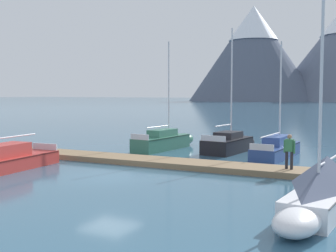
{
  "coord_description": "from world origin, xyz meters",
  "views": [
    {
      "loc": [
        12.02,
        -16.79,
        3.95
      ],
      "look_at": [
        0.0,
        6.0,
        2.0
      ],
      "focal_mm": 46.2,
      "sensor_mm": 36.0,
      "label": 1
    }
  ],
  "objects_px": {
    "sailboat_far_berth": "(279,148)",
    "sailboat_outer_slip": "(323,186)",
    "person_on_dock": "(289,149)",
    "sailboat_mid_dock_starboard": "(231,143)",
    "sailboat_mid_dock_port": "(166,141)"
  },
  "relations": [
    {
      "from": "sailboat_far_berth",
      "to": "sailboat_outer_slip",
      "type": "xyz_separation_m",
      "value": [
        4.32,
        -11.91,
        0.31
      ]
    },
    {
      "from": "sailboat_outer_slip",
      "to": "person_on_dock",
      "type": "relative_size",
      "value": 4.25
    },
    {
      "from": "sailboat_far_berth",
      "to": "person_on_dock",
      "type": "relative_size",
      "value": 4.29
    },
    {
      "from": "person_on_dock",
      "to": "sailboat_outer_slip",
      "type": "bearing_deg",
      "value": -68.09
    },
    {
      "from": "sailboat_outer_slip",
      "to": "sailboat_mid_dock_port",
      "type": "bearing_deg",
      "value": 135.81
    },
    {
      "from": "sailboat_mid_dock_starboard",
      "to": "person_on_dock",
      "type": "distance_m",
      "value": 8.78
    },
    {
      "from": "sailboat_mid_dock_starboard",
      "to": "sailboat_far_berth",
      "type": "bearing_deg",
      "value": -15.13
    },
    {
      "from": "sailboat_outer_slip",
      "to": "sailboat_far_berth",
      "type": "bearing_deg",
      "value": 109.95
    },
    {
      "from": "sailboat_mid_dock_starboard",
      "to": "sailboat_outer_slip",
      "type": "xyz_separation_m",
      "value": [
        7.75,
        -12.83,
        0.25
      ]
    },
    {
      "from": "sailboat_mid_dock_starboard",
      "to": "sailboat_mid_dock_port",
      "type": "bearing_deg",
      "value": -169.27
    },
    {
      "from": "sailboat_mid_dock_port",
      "to": "person_on_dock",
      "type": "bearing_deg",
      "value": -31.34
    },
    {
      "from": "sailboat_mid_dock_starboard",
      "to": "sailboat_outer_slip",
      "type": "distance_m",
      "value": 14.99
    },
    {
      "from": "sailboat_mid_dock_port",
      "to": "sailboat_mid_dock_starboard",
      "type": "height_order",
      "value": "sailboat_mid_dock_starboard"
    },
    {
      "from": "sailboat_far_berth",
      "to": "person_on_dock",
      "type": "distance_m",
      "value": 6.33
    },
    {
      "from": "sailboat_outer_slip",
      "to": "person_on_dock",
      "type": "height_order",
      "value": "sailboat_outer_slip"
    }
  ]
}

